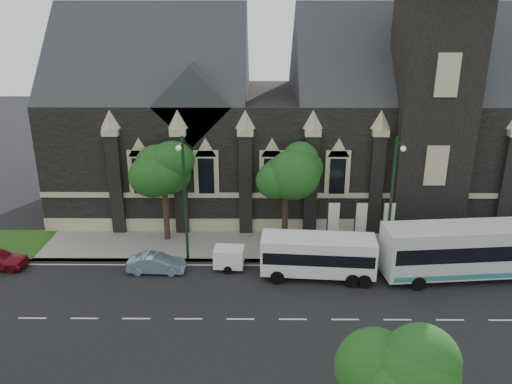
{
  "coord_description": "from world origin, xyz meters",
  "views": [
    {
      "loc": [
        1.07,
        -24.64,
        16.64
      ],
      "look_at": [
        0.84,
        6.0,
        5.6
      ],
      "focal_mm": 35.29,
      "sensor_mm": 36.0,
      "label": 1
    }
  ],
  "objects_px": {
    "tree_walk_left": "(166,168)",
    "street_lamp_mid": "(184,193)",
    "banner_flag_left": "(331,220)",
    "box_trailer": "(229,257)",
    "banner_flag_center": "(359,220)",
    "shuttle_bus": "(318,254)",
    "tour_coach": "(479,249)",
    "sedan": "(157,263)",
    "tree_walk_right": "(289,168)",
    "street_lamp_near": "(393,194)",
    "banner_flag_right": "(386,220)",
    "tree_park_east": "(398,359)"
  },
  "relations": [
    {
      "from": "tree_walk_left",
      "to": "street_lamp_mid",
      "type": "relative_size",
      "value": 0.85
    },
    {
      "from": "banner_flag_left",
      "to": "box_trailer",
      "type": "bearing_deg",
      "value": -157.84
    },
    {
      "from": "banner_flag_center",
      "to": "shuttle_bus",
      "type": "relative_size",
      "value": 0.53
    },
    {
      "from": "tour_coach",
      "to": "shuttle_bus",
      "type": "bearing_deg",
      "value": 175.05
    },
    {
      "from": "tour_coach",
      "to": "sedan",
      "type": "distance_m",
      "value": 21.34
    },
    {
      "from": "tree_walk_right",
      "to": "shuttle_bus",
      "type": "xyz_separation_m",
      "value": [
        1.71,
        -5.75,
        -4.17
      ]
    },
    {
      "from": "street_lamp_near",
      "to": "shuttle_bus",
      "type": "xyz_separation_m",
      "value": [
        -5.07,
        -2.14,
        -3.46
      ]
    },
    {
      "from": "street_lamp_mid",
      "to": "tree_walk_left",
      "type": "bearing_deg",
      "value": 116.47
    },
    {
      "from": "banner_flag_left",
      "to": "banner_flag_center",
      "type": "height_order",
      "value": "same"
    },
    {
      "from": "street_lamp_mid",
      "to": "sedan",
      "type": "relative_size",
      "value": 2.33
    },
    {
      "from": "banner_flag_right",
      "to": "tree_walk_right",
      "type": "bearing_deg",
      "value": 166.4
    },
    {
      "from": "tree_walk_left",
      "to": "street_lamp_near",
      "type": "xyz_separation_m",
      "value": [
        15.8,
        -3.61,
        -0.62
      ]
    },
    {
      "from": "banner_flag_center",
      "to": "sedan",
      "type": "bearing_deg",
      "value": -166.19
    },
    {
      "from": "tree_walk_left",
      "to": "tour_coach",
      "type": "height_order",
      "value": "tree_walk_left"
    },
    {
      "from": "tour_coach",
      "to": "sedan",
      "type": "bearing_deg",
      "value": 173.27
    },
    {
      "from": "tour_coach",
      "to": "banner_flag_left",
      "type": "bearing_deg",
      "value": 151.16
    },
    {
      "from": "box_trailer",
      "to": "shuttle_bus",
      "type": "bearing_deg",
      "value": -6.16
    },
    {
      "from": "street_lamp_near",
      "to": "shuttle_bus",
      "type": "height_order",
      "value": "street_lamp_near"
    },
    {
      "from": "tree_park_east",
      "to": "shuttle_bus",
      "type": "distance_m",
      "value": 14.64
    },
    {
      "from": "shuttle_bus",
      "to": "sedan",
      "type": "bearing_deg",
      "value": -178.35
    },
    {
      "from": "tree_walk_right",
      "to": "banner_flag_left",
      "type": "relative_size",
      "value": 1.95
    },
    {
      "from": "shuttle_bus",
      "to": "box_trailer",
      "type": "bearing_deg",
      "value": 174.35
    },
    {
      "from": "street_lamp_mid",
      "to": "banner_flag_center",
      "type": "xyz_separation_m",
      "value": [
        12.29,
        1.91,
        -2.73
      ]
    },
    {
      "from": "banner_flag_right",
      "to": "box_trailer",
      "type": "relative_size",
      "value": 1.37
    },
    {
      "from": "banner_flag_right",
      "to": "tour_coach",
      "type": "relative_size",
      "value": 0.31
    },
    {
      "from": "shuttle_bus",
      "to": "street_lamp_mid",
      "type": "bearing_deg",
      "value": 171.19
    },
    {
      "from": "banner_flag_left",
      "to": "tour_coach",
      "type": "relative_size",
      "value": 0.31
    },
    {
      "from": "tree_walk_left",
      "to": "banner_flag_left",
      "type": "height_order",
      "value": "tree_walk_left"
    },
    {
      "from": "street_lamp_mid",
      "to": "box_trailer",
      "type": "distance_m",
      "value": 5.3
    },
    {
      "from": "street_lamp_mid",
      "to": "banner_flag_right",
      "type": "height_order",
      "value": "street_lamp_mid"
    },
    {
      "from": "street_lamp_near",
      "to": "banner_flag_center",
      "type": "distance_m",
      "value": 3.74
    },
    {
      "from": "box_trailer",
      "to": "banner_flag_left",
      "type": "bearing_deg",
      "value": 26.29
    },
    {
      "from": "tree_walk_right",
      "to": "tree_walk_left",
      "type": "bearing_deg",
      "value": -179.94
    },
    {
      "from": "tree_park_east",
      "to": "tree_walk_left",
      "type": "height_order",
      "value": "tree_walk_left"
    },
    {
      "from": "tree_walk_right",
      "to": "banner_flag_center",
      "type": "bearing_deg",
      "value": -18.64
    },
    {
      "from": "shuttle_bus",
      "to": "street_lamp_near",
      "type": "bearing_deg",
      "value": 27.47
    },
    {
      "from": "tree_park_east",
      "to": "tree_walk_left",
      "type": "distance_m",
      "value": 23.36
    },
    {
      "from": "tree_walk_right",
      "to": "banner_flag_left",
      "type": "height_order",
      "value": "tree_walk_right"
    },
    {
      "from": "banner_flag_left",
      "to": "sedan",
      "type": "xyz_separation_m",
      "value": [
        -12.15,
        -3.48,
        -1.75
      ]
    },
    {
      "from": "shuttle_bus",
      "to": "sedan",
      "type": "relative_size",
      "value": 1.96
    },
    {
      "from": "banner_flag_center",
      "to": "tree_walk_left",
      "type": "bearing_deg",
      "value": 173.11
    },
    {
      "from": "street_lamp_near",
      "to": "box_trailer",
      "type": "bearing_deg",
      "value": -174.5
    },
    {
      "from": "tree_walk_left",
      "to": "banner_flag_right",
      "type": "bearing_deg",
      "value": -6.04
    },
    {
      "from": "shuttle_bus",
      "to": "tree_walk_left",
      "type": "bearing_deg",
      "value": 156.47
    },
    {
      "from": "box_trailer",
      "to": "tour_coach",
      "type": "bearing_deg",
      "value": 0.71
    },
    {
      "from": "tour_coach",
      "to": "box_trailer",
      "type": "height_order",
      "value": "tour_coach"
    },
    {
      "from": "tree_park_east",
      "to": "banner_flag_center",
      "type": "xyz_separation_m",
      "value": [
        2.11,
        18.32,
        -2.24
      ]
    },
    {
      "from": "street_lamp_near",
      "to": "banner_flag_left",
      "type": "distance_m",
      "value": 4.99
    },
    {
      "from": "banner_flag_center",
      "to": "sedan",
      "type": "xyz_separation_m",
      "value": [
        -14.15,
        -3.48,
        -1.75
      ]
    },
    {
      "from": "tree_park_east",
      "to": "banner_flag_left",
      "type": "distance_m",
      "value": 18.46
    }
  ]
}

